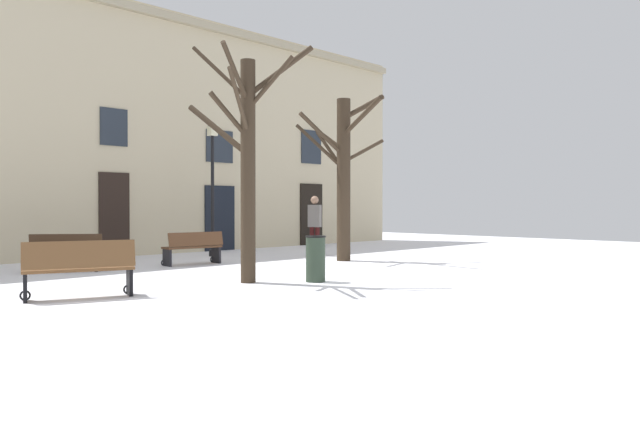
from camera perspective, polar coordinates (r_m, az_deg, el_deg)
name	(u,v)px	position (r m, az deg, el deg)	size (l,w,h in m)	color
ground_plane	(375,275)	(13.26, 5.28, -5.92)	(34.76, 34.76, 0.00)	white
building_facade	(166,131)	(20.10, -14.49, 7.66)	(21.72, 0.60, 7.85)	beige
tree_foreground	(344,171)	(16.70, 2.28, 4.05)	(2.74, 2.75, 4.73)	#382B1E
tree_right_of_center	(247,156)	(12.00, -7.02, 5.44)	(2.13, 2.26, 4.82)	#382B1E
streetlamp	(212,175)	(18.50, -10.26, 3.69)	(0.30, 0.30, 4.10)	black
litter_bin	(316,259)	(12.05, -0.43, -4.33)	(0.42, 0.42, 0.93)	#2D3D2D
bench_by_litter_bin	(79,268)	(10.60, -22.03, -4.89)	(1.80, 0.99, 0.97)	brown
bench_back_to_back_right	(64,252)	(15.20, -23.27, -3.43)	(1.59, 1.35, 0.88)	#3D2819
bench_back_to_back_left	(193,248)	(15.91, -12.03, -3.22)	(1.60, 0.64, 0.86)	#51331E
person_near_bench	(315,222)	(18.36, -0.51, -0.83)	(0.36, 0.44, 1.85)	#350F0F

